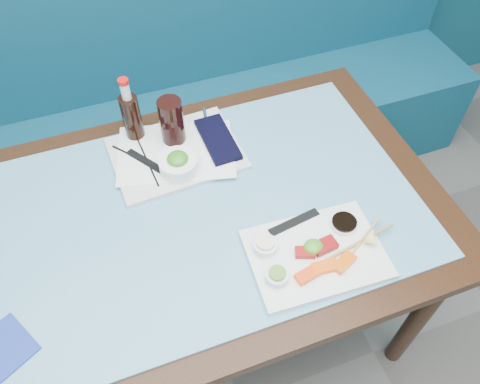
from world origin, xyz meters
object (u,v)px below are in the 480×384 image
object	(u,v)px
dining_table	(201,229)
serving_tray	(176,153)
cola_glass	(172,121)
cola_bottle_body	(132,119)
sashimi_plate	(316,254)
seaweed_bowl	(179,165)
booth_bench	(150,119)
blue_napkin	(1,350)

from	to	relation	value
dining_table	serving_tray	xyz separation A→B (m)	(-0.00, 0.23, 0.10)
cola_glass	cola_bottle_body	bearing A→B (deg)	151.24
serving_tray	cola_glass	bearing A→B (deg)	76.50
sashimi_plate	seaweed_bowl	bearing A→B (deg)	125.87
seaweed_bowl	cola_glass	bearing A→B (deg)	81.25
dining_table	seaweed_bowl	distance (m)	0.20
booth_bench	cola_glass	distance (m)	0.73
serving_tray	cola_bottle_body	bearing A→B (deg)	127.56
dining_table	serving_tray	distance (m)	0.25
booth_bench	dining_table	size ratio (longest dim) A/B	2.14
cola_glass	sashimi_plate	bearing A→B (deg)	-65.90
serving_tray	cola_bottle_body	size ratio (longest dim) A/B	2.35
booth_bench	cola_bottle_body	xyz separation A→B (m)	(-0.10, -0.50, 0.46)
seaweed_bowl	cola_glass	xyz separation A→B (m)	(0.02, 0.13, 0.05)
sashimi_plate	cola_glass	bearing A→B (deg)	117.16
sashimi_plate	cola_bottle_body	xyz separation A→B (m)	(-0.34, 0.59, 0.07)
booth_bench	blue_napkin	bearing A→B (deg)	-116.73
seaweed_bowl	cola_bottle_body	world-z (taller)	cola_bottle_body
blue_napkin	booth_bench	bearing A→B (deg)	63.27
cola_bottle_body	blue_napkin	bearing A→B (deg)	-127.53
cola_glass	blue_napkin	size ratio (longest dim) A/B	1.17
serving_tray	cola_bottle_body	world-z (taller)	cola_bottle_body
booth_bench	sashimi_plate	size ratio (longest dim) A/B	8.71
sashimi_plate	booth_bench	bearing A→B (deg)	105.73
seaweed_bowl	cola_bottle_body	distance (m)	0.21
cola_glass	blue_napkin	xyz separation A→B (m)	(-0.54, -0.51, -0.09)
sashimi_plate	cola_glass	size ratio (longest dim) A/B	2.29
sashimi_plate	cola_glass	xyz separation A→B (m)	(-0.24, 0.53, 0.08)
booth_bench	cola_glass	world-z (taller)	booth_bench
blue_napkin	cola_bottle_body	bearing A→B (deg)	52.47
dining_table	sashimi_plate	bearing A→B (deg)	-45.11
serving_tray	blue_napkin	world-z (taller)	serving_tray
booth_bench	cola_glass	size ratio (longest dim) A/B	19.92
sashimi_plate	seaweed_bowl	distance (m)	0.47
blue_napkin	cola_glass	bearing A→B (deg)	42.95
booth_bench	blue_napkin	xyz separation A→B (m)	(-0.54, -1.06, 0.39)
serving_tray	seaweed_bowl	distance (m)	0.08
cola_glass	cola_bottle_body	size ratio (longest dim) A/B	0.93
booth_bench	cola_bottle_body	size ratio (longest dim) A/B	18.46
dining_table	seaweed_bowl	size ratio (longest dim) A/B	12.23
booth_bench	cola_bottle_body	world-z (taller)	booth_bench
dining_table	seaweed_bowl	xyz separation A→B (m)	(-0.01, 0.15, 0.13)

